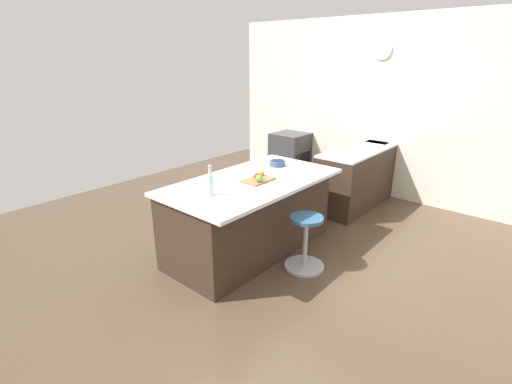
# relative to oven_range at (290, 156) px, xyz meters

# --- Properties ---
(ground_plane) EXTENTS (7.60, 7.60, 0.00)m
(ground_plane) POSITION_rel_oven_range_xyz_m (2.57, 1.58, -0.43)
(ground_plane) COLOR brown
(interior_partition_left) EXTENTS (0.15, 5.70, 2.81)m
(interior_partition_left) POSITION_rel_oven_range_xyz_m (-0.35, 1.58, 0.97)
(interior_partition_left) COLOR silver
(interior_partition_left) RESTS_ON ground_plane
(sink_cabinet) EXTENTS (2.46, 0.60, 1.18)m
(sink_cabinet) POSITION_rel_oven_range_xyz_m (-0.00, 1.58, 0.02)
(sink_cabinet) COLOR #38281E
(sink_cabinet) RESTS_ON ground_plane
(oven_range) EXTENTS (0.60, 0.61, 0.87)m
(oven_range) POSITION_rel_oven_range_xyz_m (0.00, 0.00, 0.00)
(oven_range) COLOR #38383D
(oven_range) RESTS_ON ground_plane
(kitchen_island) EXTENTS (2.09, 1.11, 0.90)m
(kitchen_island) POSITION_rel_oven_range_xyz_m (2.60, 1.29, 0.02)
(kitchen_island) COLOR #38281E
(kitchen_island) RESTS_ON ground_plane
(stool_by_window) EXTENTS (0.44, 0.44, 0.61)m
(stool_by_window) POSITION_rel_oven_range_xyz_m (2.51, 2.03, -0.15)
(stool_by_window) COLOR #B7B7BC
(stool_by_window) RESTS_ON ground_plane
(cutting_board) EXTENTS (0.36, 0.24, 0.02)m
(cutting_board) POSITION_rel_oven_range_xyz_m (2.58, 1.41, 0.47)
(cutting_board) COLOR olive
(cutting_board) RESTS_ON kitchen_island
(apple_red) EXTENTS (0.07, 0.07, 0.07)m
(apple_red) POSITION_rel_oven_range_xyz_m (2.59, 1.41, 0.52)
(apple_red) COLOR red
(apple_red) RESTS_ON cutting_board
(apple_yellow) EXTENTS (0.07, 0.07, 0.07)m
(apple_yellow) POSITION_rel_oven_range_xyz_m (2.45, 1.35, 0.52)
(apple_yellow) COLOR gold
(apple_yellow) RESTS_ON cutting_board
(apple_green) EXTENTS (0.08, 0.08, 0.08)m
(apple_green) POSITION_rel_oven_range_xyz_m (2.65, 1.48, 0.52)
(apple_green) COLOR #609E2D
(apple_green) RESTS_ON cutting_board
(water_bottle) EXTENTS (0.06, 0.06, 0.31)m
(water_bottle) POSITION_rel_oven_range_xyz_m (3.24, 1.35, 0.59)
(water_bottle) COLOR silver
(water_bottle) RESTS_ON kitchen_island
(fruit_bowl) EXTENTS (0.19, 0.19, 0.07)m
(fruit_bowl) POSITION_rel_oven_range_xyz_m (1.96, 1.20, 0.50)
(fruit_bowl) COLOR #334C6B
(fruit_bowl) RESTS_ON kitchen_island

